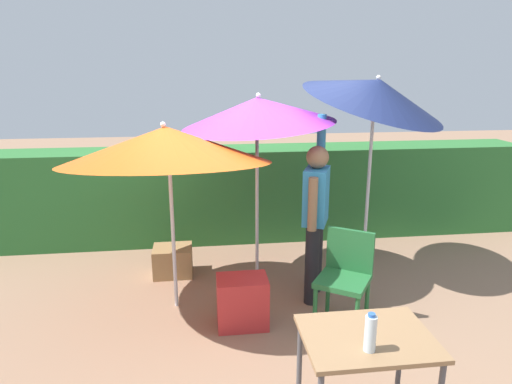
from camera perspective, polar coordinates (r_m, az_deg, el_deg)
name	(u,v)px	position (r m, az deg, el deg)	size (l,w,h in m)	color
ground_plane	(260,303)	(4.76, 0.47, -13.86)	(24.00, 24.00, 0.00)	#937056
hedge_row	(241,193)	(6.32, -1.89, -0.13)	(8.00, 0.70, 1.27)	#2D7033
umbrella_rainbow	(258,111)	(4.70, 0.21, 10.15)	(1.62, 1.61, 2.13)	silver
umbrella_orange	(376,92)	(5.01, 14.94, 12.06)	(1.62, 1.55, 2.53)	silver
umbrella_yellow	(166,145)	(4.24, -11.27, 5.82)	(1.95, 1.98, 1.93)	silver
person_vendor	(316,212)	(4.56, 7.53, -2.48)	(0.34, 0.54, 1.88)	black
chair_plastic	(345,273)	(4.28, 11.21, -10.01)	(0.61, 0.61, 0.89)	#236633
cooler_box	(242,302)	(4.29, -1.73, -13.69)	(0.46, 0.32, 0.48)	red
crate_cardboard	(173,261)	(5.37, -10.45, -8.54)	(0.44, 0.36, 0.34)	#9E7A4C
folding_table	(367,348)	(3.03, 13.79, -18.62)	(0.80, 0.60, 0.74)	#4C4C51
bottle_water	(370,333)	(2.80, 14.25, -16.88)	(0.07, 0.07, 0.24)	silver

